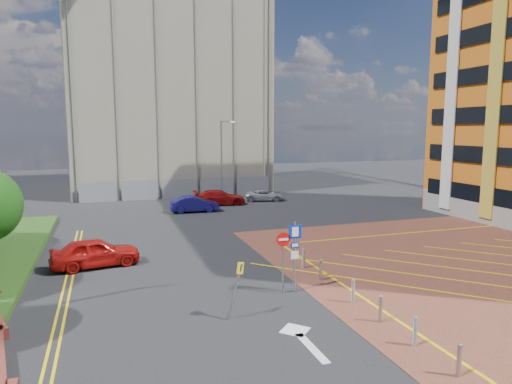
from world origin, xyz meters
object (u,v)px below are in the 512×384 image
car_red_left (95,252)px  car_red_back (219,197)px  lamp_back (222,157)px  warning_sign (237,283)px  car_blue_back (194,204)px  sign_cluster (290,250)px  car_silver_back (264,195)px

car_red_left → car_red_back: bearing=-41.8°
lamp_back → warning_sign: 29.91m
car_red_left → car_blue_back: (7.91, 13.93, -0.08)m
warning_sign → lamp_back: bearing=76.8°
sign_cluster → car_red_left: sign_cluster is taller
car_red_left → car_silver_back: size_ratio=1.15×
sign_cluster → car_blue_back: bearing=90.9°
lamp_back → warning_sign: size_ratio=3.56×
car_red_left → warning_sign: bearing=-158.2°
warning_sign → sign_cluster: bearing=33.1°
car_silver_back → sign_cluster: bearing=178.6°
sign_cluster → car_red_back: size_ratio=0.66×
lamp_back → car_silver_back: bearing=-32.5°
car_red_left → sign_cluster: bearing=-138.5°
lamp_back → car_red_left: 23.82m
warning_sign → car_silver_back: (10.51, 26.61, -0.88)m
car_red_back → car_silver_back: bearing=-72.1°
car_red_left → car_red_back: (10.85, 16.87, -0.06)m
warning_sign → car_red_left: 10.20m
lamp_back → sign_cluster: bearing=-98.0°
lamp_back → car_red_back: (-1.18, -3.38, -3.65)m
sign_cluster → car_blue_back: (-0.33, 20.70, -1.26)m
lamp_back → car_red_back: bearing=-109.2°
car_red_left → car_blue_back: bearing=-38.7°
car_blue_back → sign_cluster: bearing=-177.0°
car_blue_back → car_red_back: (2.94, 2.93, 0.02)m
car_blue_back → car_red_back: size_ratio=0.86×
car_red_left → car_silver_back: bearing=-50.4°
sign_cluster → car_silver_back: sign_cluster is taller
car_blue_back → car_red_back: car_red_back is taller
car_blue_back → car_silver_back: bearing=-61.2°
lamp_back → sign_cluster: lamp_back is taller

